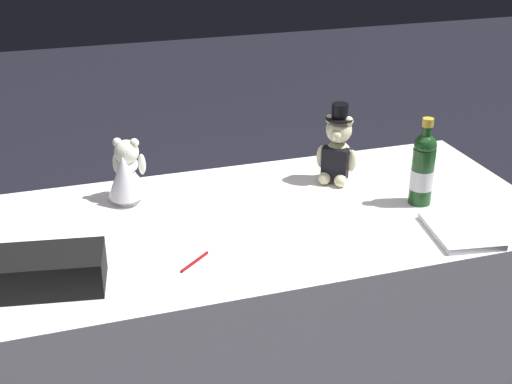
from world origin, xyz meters
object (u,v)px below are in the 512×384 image
Objects in this scene: signing_pen at (196,261)px; gift_case_black at (46,271)px; teddy_bear_groom at (337,151)px; guestbook at (461,231)px; champagne_bottle at (423,168)px; teddy_bear_bride at (127,175)px.

gift_case_black is at bearing -179.31° from signing_pen.
teddy_bear_groom is 1.20m from gift_case_black.
guestbook is at bearing -5.56° from signing_pen.
champagne_bottle is 0.28m from guestbook.
teddy_bear_bride is 0.87× the size of guestbook.
champagne_bottle is 0.91× the size of gift_case_black.
teddy_bear_bride is at bearing 160.88° from champagne_bottle.
teddy_bear_groom is 0.87× the size of gift_case_black.
signing_pen is (-0.88, -0.17, -0.13)m from champagne_bottle.
signing_pen is at bearing -176.86° from guestbook.
champagne_bottle is at bearing 7.39° from gift_case_black.
guestbook is (1.34, -0.08, -0.04)m from gift_case_black.
gift_case_black is at bearing -172.61° from champagne_bottle.
signing_pen is at bearing -146.40° from teddy_bear_groom.
teddy_bear_bride is 0.72× the size of champagne_bottle.
champagne_bottle is at bearing 10.70° from signing_pen.
champagne_bottle is 1.34m from gift_case_black.
teddy_bear_bride is 1.07m from champagne_bottle.
teddy_bear_bride is 0.66× the size of gift_case_black.
teddy_bear_bride is 0.54m from signing_pen.
teddy_bear_groom reaches higher than teddy_bear_bride.
signing_pen is at bearing -169.30° from champagne_bottle.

